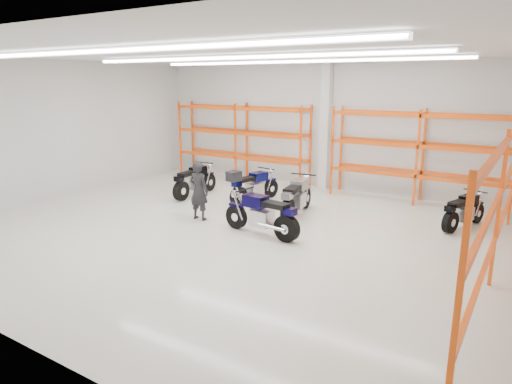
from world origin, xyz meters
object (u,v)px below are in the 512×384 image
Objects in this scene: motorcycle_back_d at (463,212)px; standing_man at (199,191)px; motorcycle_main at (264,216)px; motorcycle_back_a at (194,182)px; motorcycle_back_b at (251,186)px; motorcycle_back_c at (296,198)px; structural_column at (326,126)px.

standing_man reaches higher than motorcycle_back_d.
motorcycle_back_a is (-4.13, 2.21, -0.02)m from motorcycle_main.
motorcycle_back_b is 0.96× the size of motorcycle_back_c.
motorcycle_back_b is (2.12, 0.31, 0.04)m from motorcycle_back_a.
motorcycle_back_a is at bearing 151.84° from motorcycle_main.
motorcycle_back_c is at bearing -162.36° from motorcycle_back_d.
motorcycle_back_b reaches higher than motorcycle_back_c.
motorcycle_main is 1.04× the size of motorcycle_back_a.
standing_man is 5.80m from structural_column.
motorcycle_back_a is at bearing -172.38° from motorcycle_back_d.
standing_man is (-2.28, 0.23, 0.31)m from motorcycle_main.
structural_column is (-5.05, 2.37, 1.80)m from motorcycle_back_d.
motorcycle_back_d is at bearing 7.37° from motorcycle_back_b.
structural_column reaches higher than motorcycle_back_b.
motorcycle_back_a is at bearing -171.65° from motorcycle_back_b.
motorcycle_back_d is 1.13× the size of standing_man.
structural_column reaches higher than motorcycle_main.
motorcycle_back_c is at bearing -16.32° from motorcycle_back_b.
motorcycle_back_c is 1.39× the size of standing_man.
standing_man is at bearing -96.54° from motorcycle_back_b.
structural_column is at bearing -105.58° from standing_man.
standing_man reaches higher than motorcycle_back_a.
motorcycle_back_d is at bearing 17.64° from motorcycle_back_c.
motorcycle_back_a is 4.03m from motorcycle_back_c.
motorcycle_back_c reaches higher than motorcycle_back_d.
motorcycle_main is at bearing -141.34° from motorcycle_back_d.
motorcycle_main is 6.01m from structural_column.
motorcycle_back_b is at bearing 8.35° from motorcycle_back_a.
motorcycle_back_a is 5.06m from structural_column.
structural_column reaches higher than motorcycle_back_a.
structural_column is at bearing 99.00° from motorcycle_main.
standing_man is (1.86, -1.98, 0.33)m from motorcycle_back_a.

